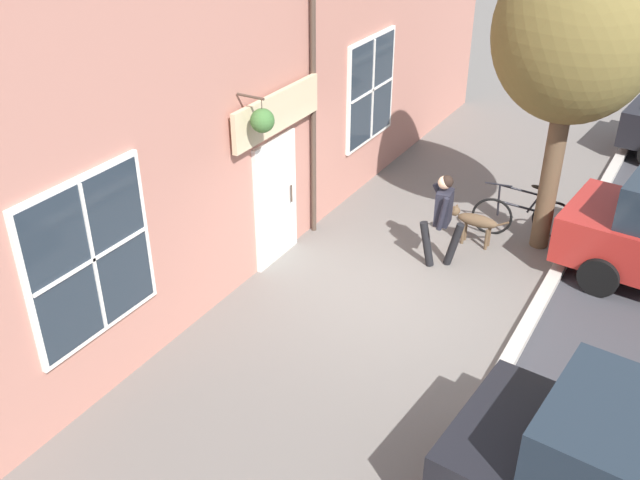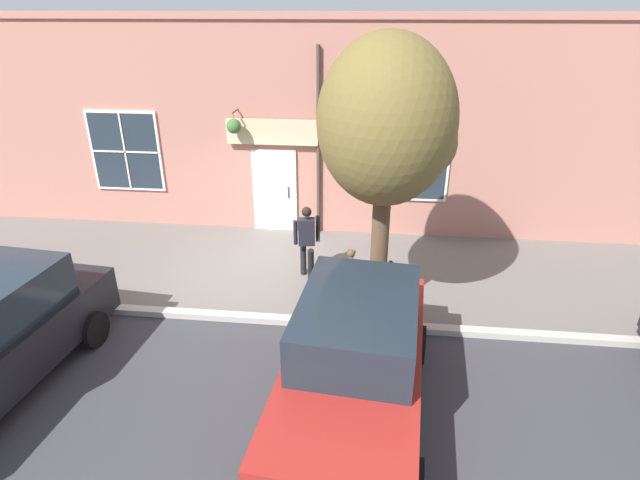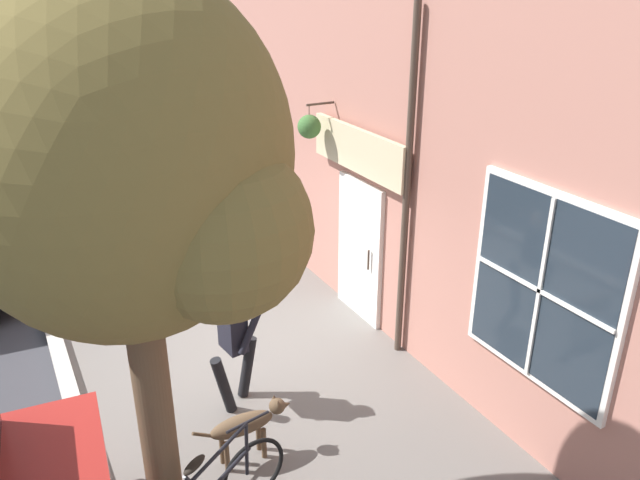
% 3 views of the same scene
% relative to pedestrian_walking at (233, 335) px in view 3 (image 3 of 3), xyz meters
% --- Properties ---
extents(ground_plane, '(90.00, 90.00, 0.00)m').
position_rel_pedestrian_walking_xyz_m(ground_plane, '(-0.24, -1.13, -0.95)').
color(ground_plane, '#66605B').
extents(storefront_facade, '(0.95, 18.00, 5.16)m').
position_rel_pedestrian_walking_xyz_m(storefront_facade, '(-2.58, -1.13, 1.62)').
color(storefront_facade, '#B27566').
rests_on(storefront_facade, ground_plane).
extents(pedestrian_walking, '(0.68, 0.55, 1.61)m').
position_rel_pedestrian_walking_xyz_m(pedestrian_walking, '(0.00, 0.00, 0.00)').
color(pedestrian_walking, black).
rests_on(pedestrian_walking, ground_plane).
extents(dog_on_leash, '(1.10, 0.24, 0.66)m').
position_rel_pedestrian_walking_xyz_m(dog_on_leash, '(0.24, 0.93, -0.50)').
color(dog_on_leash, brown).
rests_on(dog_on_leash, ground_plane).
extents(street_tree_by_curb, '(2.47, 2.34, 4.96)m').
position_rel_pedestrian_walking_xyz_m(street_tree_by_curb, '(1.18, 1.55, 2.56)').
color(street_tree_by_curb, brown).
rests_on(street_tree_by_curb, ground_plane).
extents(fire_hydrant, '(0.34, 0.20, 0.77)m').
position_rel_pedestrian_walking_xyz_m(fire_hydrant, '(1.36, -6.63, -0.56)').
color(fire_hydrant, '#99999E').
rests_on(fire_hydrant, ground_plane).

